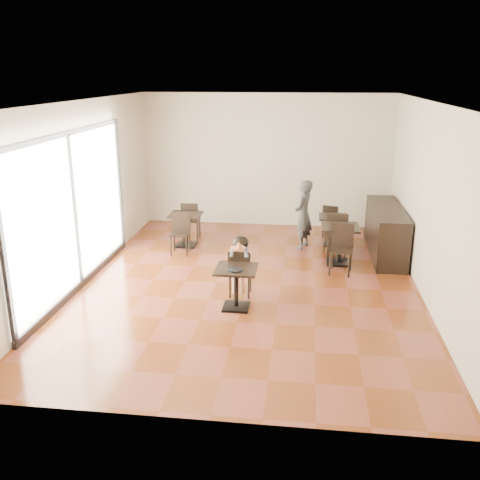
% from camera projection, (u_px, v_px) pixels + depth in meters
% --- Properties ---
extents(floor, '(6.00, 8.00, 0.01)m').
position_uv_depth(floor, '(248.00, 284.00, 9.66)').
color(floor, brown).
rests_on(floor, ground).
extents(ceiling, '(6.00, 8.00, 0.01)m').
position_uv_depth(ceiling, '(249.00, 102.00, 8.70)').
color(ceiling, silver).
rests_on(ceiling, floor).
extents(wall_back, '(6.00, 0.01, 3.20)m').
position_uv_depth(wall_back, '(267.00, 161.00, 12.97)').
color(wall_back, beige).
rests_on(wall_back, floor).
extents(wall_front, '(6.00, 0.01, 3.20)m').
position_uv_depth(wall_front, '(206.00, 286.00, 5.40)').
color(wall_front, beige).
rests_on(wall_front, floor).
extents(wall_left, '(0.01, 8.00, 3.20)m').
position_uv_depth(wall_left, '(82.00, 193.00, 9.54)').
color(wall_left, beige).
rests_on(wall_left, floor).
extents(wall_right, '(0.01, 8.00, 3.20)m').
position_uv_depth(wall_right, '(429.00, 202.00, 8.83)').
color(wall_right, beige).
rests_on(wall_right, floor).
extents(storefront_window, '(0.04, 4.50, 2.60)m').
position_uv_depth(storefront_window, '(73.00, 211.00, 9.12)').
color(storefront_window, white).
rests_on(storefront_window, floor).
extents(child_table, '(0.65, 0.65, 0.69)m').
position_uv_depth(child_table, '(236.00, 288.00, 8.58)').
color(child_table, black).
rests_on(child_table, floor).
extents(child_chair, '(0.37, 0.37, 0.83)m').
position_uv_depth(child_chair, '(240.00, 272.00, 9.08)').
color(child_chair, black).
rests_on(child_chair, floor).
extents(child, '(0.37, 0.52, 1.05)m').
position_uv_depth(child, '(240.00, 266.00, 9.04)').
color(child, slate).
rests_on(child, child_chair).
extents(plate, '(0.23, 0.23, 0.01)m').
position_uv_depth(plate, '(235.00, 270.00, 8.38)').
color(plate, black).
rests_on(plate, child_table).
extents(pizza_slice, '(0.24, 0.19, 0.06)m').
position_uv_depth(pizza_slice, '(239.00, 248.00, 8.75)').
color(pizza_slice, '#E3B36E').
rests_on(pizza_slice, child).
extents(adult_patron, '(0.51, 0.63, 1.49)m').
position_uv_depth(adult_patron, '(303.00, 215.00, 11.43)').
color(adult_patron, '#37383B').
rests_on(adult_patron, floor).
extents(cafe_table_mid, '(0.83, 0.83, 0.77)m').
position_uv_depth(cafe_table_mid, '(339.00, 245.00, 10.59)').
color(cafe_table_mid, black).
rests_on(cafe_table_mid, floor).
extents(cafe_table_left, '(0.70, 0.70, 0.72)m').
position_uv_depth(cafe_table_left, '(186.00, 230.00, 11.69)').
color(cafe_table_left, black).
rests_on(cafe_table_left, floor).
extents(cafe_table_back, '(0.78, 0.78, 0.65)m').
position_uv_depth(cafe_table_back, '(333.00, 230.00, 11.76)').
color(cafe_table_back, black).
rests_on(cafe_table_back, floor).
extents(chair_mid_a, '(0.48, 0.48, 0.93)m').
position_uv_depth(chair_mid_a, '(338.00, 233.00, 11.08)').
color(chair_mid_a, black).
rests_on(chair_mid_a, floor).
extents(chair_mid_b, '(0.48, 0.48, 0.93)m').
position_uv_depth(chair_mid_b, '(341.00, 250.00, 10.04)').
color(chair_mid_b, black).
rests_on(chair_mid_b, floor).
extents(chair_left_a, '(0.40, 0.40, 0.86)m').
position_uv_depth(chair_left_a, '(191.00, 220.00, 12.19)').
color(chair_left_a, black).
rests_on(chair_left_a, floor).
extents(chair_left_b, '(0.40, 0.40, 0.86)m').
position_uv_depth(chair_left_b, '(180.00, 234.00, 11.14)').
color(chair_left_b, black).
rests_on(chair_left_b, floor).
extents(chair_back_a, '(0.45, 0.45, 0.78)m').
position_uv_depth(chair_back_a, '(332.00, 221.00, 12.26)').
color(chair_back_a, black).
rests_on(chair_back_a, floor).
extents(chair_back_b, '(0.45, 0.45, 0.78)m').
position_uv_depth(chair_back_b, '(334.00, 235.00, 11.22)').
color(chair_back_b, black).
rests_on(chair_back_b, floor).
extents(service_counter, '(0.60, 2.40, 1.00)m').
position_uv_depth(service_counter, '(386.00, 231.00, 11.09)').
color(service_counter, black).
rests_on(service_counter, floor).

